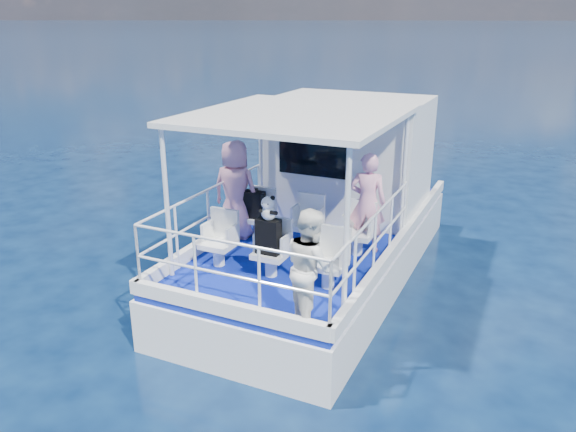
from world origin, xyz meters
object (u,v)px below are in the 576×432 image
Objects in this scene: passenger_stbd_aft at (310,267)px; passenger_port_fwd at (235,190)px; backpack_center at (268,236)px; panda at (268,208)px.

passenger_port_fwd is at bearing 2.85° from passenger_stbd_aft.
passenger_port_fwd is 1.14× the size of passenger_stbd_aft.
backpack_center is 0.44m from panda.
passenger_stbd_aft is at bearing -41.72° from backpack_center.
passenger_stbd_aft is at bearing -41.64° from panda.
panda is at bearing 132.63° from passenger_port_fwd.
passenger_stbd_aft is 2.86× the size of backpack_center.
passenger_stbd_aft is 4.10× the size of panda.
passenger_port_fwd is 1.77m from panda.
passenger_stbd_aft is at bearing 133.88° from passenger_port_fwd.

